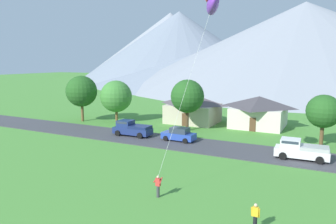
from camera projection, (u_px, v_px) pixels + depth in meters
The scene contains 16 objects.
road_strip at pixel (213, 147), 37.46m from camera, with size 160.00×6.68×0.08m, color #424247.
mountain_west_ridge at pixel (179, 46), 170.22m from camera, with size 104.57×104.57×35.38m, color gray.
mountain_east_ridge at pixel (170, 46), 180.07m from camera, with size 98.22×98.22×36.09m, color #8E939E.
mountain_far_east_ridge at pixel (304, 45), 122.16m from camera, with size 138.08×138.08×31.72m, color #8E939E.
mountain_central_ridge at pixel (249, 60), 141.57m from camera, with size 136.05×136.05×20.22m, color gray.
house_leftmost at pixel (193, 108), 52.29m from camera, with size 8.37×7.15×4.63m.
house_left_center at pixel (259, 111), 49.09m from camera, with size 8.13×8.55×4.67m.
tree_near_left at pixel (187, 96), 45.74m from camera, with size 4.77×4.77×7.39m.
tree_left_of_center at pixel (323, 111), 37.55m from camera, with size 3.92×3.92×6.12m.
tree_center at pixel (82, 91), 53.03m from camera, with size 5.11×5.11×7.57m.
tree_right_of_center at pixel (116, 96), 52.56m from camera, with size 5.18×5.18×6.83m.
parked_car_blue_west_end at pixel (179, 134), 40.29m from camera, with size 4.24×2.16×1.68m.
pickup_truck_white_west_side at pixel (300, 150), 32.77m from camera, with size 5.27×2.47×1.99m.
pickup_truck_navy_east_side at pixel (132, 128), 43.02m from camera, with size 5.25×2.43×1.99m.
kite_flyer_with_kite at pixel (211, 7), 24.80m from camera, with size 3.70×6.59×15.28m.
watcher_person at pixel (255, 216), 19.12m from camera, with size 0.56×0.24×1.68m.
Camera 1 is at (11.79, -8.80, 10.02)m, focal length 34.43 mm.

